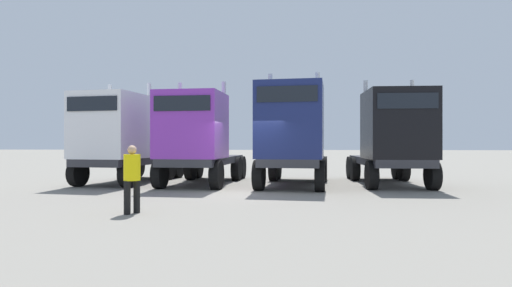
{
  "coord_description": "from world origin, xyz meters",
  "views": [
    {
      "loc": [
        1.57,
        -14.6,
        1.7
      ],
      "look_at": [
        -0.01,
        3.25,
        1.71
      ],
      "focal_mm": 29.4,
      "sensor_mm": 36.0,
      "label": 1
    }
  ],
  "objects_px": {
    "semi_truck_white": "(118,137)",
    "visitor_in_hivis": "(132,174)",
    "semi_truck_navy": "(292,135)",
    "semi_truck_black": "(394,137)",
    "semi_truck_purple": "(197,138)"
  },
  "relations": [
    {
      "from": "semi_truck_white",
      "to": "visitor_in_hivis",
      "type": "height_order",
      "value": "semi_truck_white"
    },
    {
      "from": "semi_truck_navy",
      "to": "semi_truck_white",
      "type": "bearing_deg",
      "value": -90.37
    },
    {
      "from": "semi_truck_white",
      "to": "semi_truck_purple",
      "type": "height_order",
      "value": "semi_truck_white"
    },
    {
      "from": "semi_truck_white",
      "to": "semi_truck_purple",
      "type": "xyz_separation_m",
      "value": [
        3.44,
        -0.39,
        -0.05
      ]
    },
    {
      "from": "semi_truck_navy",
      "to": "visitor_in_hivis",
      "type": "height_order",
      "value": "semi_truck_navy"
    },
    {
      "from": "semi_truck_white",
      "to": "semi_truck_navy",
      "type": "bearing_deg",
      "value": 91.89
    },
    {
      "from": "semi_truck_white",
      "to": "semi_truck_black",
      "type": "bearing_deg",
      "value": 97.89
    },
    {
      "from": "semi_truck_navy",
      "to": "semi_truck_black",
      "type": "distance_m",
      "value": 4.09
    },
    {
      "from": "semi_truck_navy",
      "to": "semi_truck_black",
      "type": "bearing_deg",
      "value": 106.37
    },
    {
      "from": "semi_truck_white",
      "to": "semi_truck_navy",
      "type": "height_order",
      "value": "semi_truck_navy"
    },
    {
      "from": "semi_truck_black",
      "to": "visitor_in_hivis",
      "type": "bearing_deg",
      "value": -48.85
    },
    {
      "from": "semi_truck_black",
      "to": "visitor_in_hivis",
      "type": "distance_m",
      "value": 10.68
    },
    {
      "from": "semi_truck_navy",
      "to": "semi_truck_purple",
      "type": "bearing_deg",
      "value": -89.78
    },
    {
      "from": "visitor_in_hivis",
      "to": "semi_truck_navy",
      "type": "bearing_deg",
      "value": 90.22
    },
    {
      "from": "semi_truck_black",
      "to": "visitor_in_hivis",
      "type": "relative_size",
      "value": 3.73
    }
  ]
}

